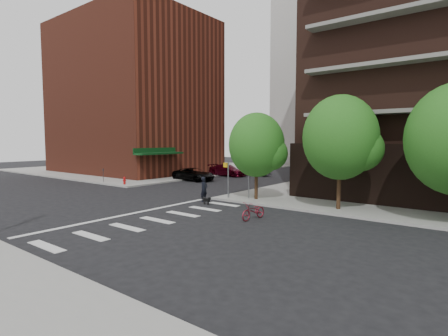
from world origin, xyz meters
name	(u,v)px	position (x,y,z in m)	size (l,w,h in m)	color
ground	(124,213)	(0.00, 0.00, 0.00)	(120.00, 120.00, 0.00)	black
sidewalk_nw	(153,168)	(-24.50, 23.50, 0.07)	(31.00, 33.00, 0.15)	gray
crosswalk	(148,218)	(2.21, 0.00, 0.01)	(3.85, 13.00, 0.01)	silver
midrise_nw	(133,98)	(-22.00, 18.00, 10.15)	(21.40, 15.50, 20.00)	maroon
tree_a	(256,145)	(4.00, 8.50, 4.04)	(4.00, 4.00, 5.90)	#301E11
tree_b	(340,138)	(10.00, 8.50, 4.54)	(4.50, 4.50, 6.65)	#301E11
pedestrian_signal	(233,175)	(2.32, 7.92, 1.85)	(2.18, 0.67, 2.60)	slate
fire_hydrant	(124,180)	(-10.50, 7.80, 0.55)	(0.24, 0.24, 0.73)	#A50C0C
parking_meter	(103,174)	(-14.00, 7.80, 0.96)	(0.10, 0.08, 1.32)	black
parked_car_black	(194,174)	(-8.18, 15.06, 0.69)	(4.94, 2.28, 1.37)	black
parked_car_maroon	(227,170)	(-8.20, 21.12, 0.71)	(4.88, 1.99, 1.42)	#490615
parked_car_silver	(254,170)	(-6.05, 23.81, 0.71)	(4.28, 1.49, 1.41)	#9899A0
scooter	(254,211)	(7.10, 3.37, 0.50)	(0.66, 1.90, 1.00)	maroon
dog_walker	(204,189)	(1.20, 6.00, 0.89)	(0.43, 0.65, 1.79)	black
dog	(207,200)	(2.11, 5.22, 0.32)	(0.60, 0.16, 0.51)	black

